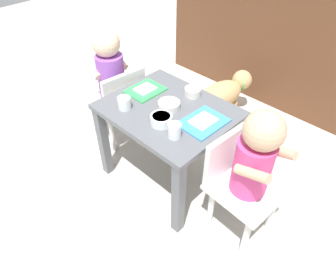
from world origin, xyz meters
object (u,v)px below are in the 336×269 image
(dog, at_px, (225,92))
(veggie_bowl_far, at_px, (169,105))
(water_cup_left, at_px, (124,104))
(water_cup_right, at_px, (174,131))
(dining_table, at_px, (168,123))
(food_tray_left, at_px, (145,90))
(food_tray_right, at_px, (203,122))
(veggie_bowl_near, at_px, (161,119))
(seated_child_left, at_px, (112,77))
(cereal_bowl_left_side, at_px, (193,92))
(seated_child_right, at_px, (252,161))

(dog, bearing_deg, veggie_bowl_far, -80.14)
(water_cup_left, relative_size, water_cup_right, 0.94)
(dining_table, height_order, food_tray_left, food_tray_left)
(food_tray_right, relative_size, veggie_bowl_near, 2.13)
(dining_table, relative_size, veggie_bowl_far, 5.79)
(seated_child_left, bearing_deg, food_tray_right, 0.34)
(dog, xyz_separation_m, cereal_bowl_left_side, (0.12, -0.50, 0.29))
(seated_child_left, xyz_separation_m, cereal_bowl_left_side, (0.47, 0.14, 0.04))
(dining_table, relative_size, seated_child_left, 0.85)
(seated_child_left, xyz_separation_m, food_tray_left, (0.27, 0.00, 0.03))
(water_cup_left, bearing_deg, veggie_bowl_near, 10.48)
(food_tray_right, bearing_deg, seated_child_left, -179.66)
(veggie_bowl_far, bearing_deg, food_tray_left, 173.30)
(food_tray_left, height_order, cereal_bowl_left_side, cereal_bowl_left_side)
(dog, xyz_separation_m, food_tray_left, (-0.07, -0.63, 0.27))
(water_cup_right, distance_m, veggie_bowl_far, 0.21)
(cereal_bowl_left_side, bearing_deg, food_tray_left, -145.42)
(seated_child_right, distance_m, water_cup_right, 0.33)
(water_cup_left, height_order, water_cup_right, water_cup_right)
(dog, distance_m, water_cup_left, 0.85)
(seated_child_left, relative_size, veggie_bowl_near, 7.17)
(veggie_bowl_far, bearing_deg, water_cup_left, -135.13)
(water_cup_right, xyz_separation_m, veggie_bowl_far, (-0.16, 0.13, -0.01))
(veggie_bowl_far, bearing_deg, food_tray_right, 6.70)
(seated_child_left, relative_size, water_cup_right, 10.72)
(seated_child_right, xyz_separation_m, dog, (-0.57, 0.66, -0.24))
(dining_table, distance_m, seated_child_right, 0.46)
(dog, bearing_deg, seated_child_right, -48.91)
(food_tray_left, bearing_deg, seated_child_left, -179.19)
(dog, relative_size, water_cup_right, 6.87)
(veggie_bowl_near, bearing_deg, water_cup_left, -169.52)
(food_tray_left, distance_m, veggie_bowl_far, 0.19)
(dining_table, xyz_separation_m, seated_child_left, (-0.46, 0.03, 0.06))
(dining_table, bearing_deg, dog, 99.77)
(water_cup_right, bearing_deg, veggie_bowl_far, 140.17)
(veggie_bowl_near, bearing_deg, cereal_bowl_left_side, 100.33)
(dog, bearing_deg, water_cup_left, -92.37)
(veggie_bowl_near, bearing_deg, food_tray_right, 45.13)
(seated_child_right, xyz_separation_m, water_cup_right, (-0.30, -0.13, 0.06))
(dining_table, bearing_deg, water_cup_left, -136.53)
(food_tray_left, distance_m, water_cup_right, 0.38)
(seated_child_right, height_order, veggie_bowl_far, seated_child_right)
(dining_table, distance_m, food_tray_left, 0.21)
(food_tray_left, bearing_deg, veggie_bowl_near, -27.92)
(water_cup_right, relative_size, cereal_bowl_left_side, 0.81)
(seated_child_right, bearing_deg, water_cup_left, -166.69)
(dining_table, xyz_separation_m, veggie_bowl_near, (0.06, -0.10, 0.11))
(seated_child_left, xyz_separation_m, seated_child_right, (0.92, -0.02, -0.01))
(cereal_bowl_left_side, bearing_deg, seated_child_right, -19.71)
(cereal_bowl_left_side, bearing_deg, dining_table, -93.30)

